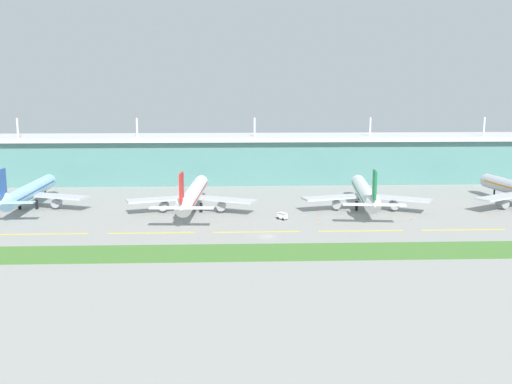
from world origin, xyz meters
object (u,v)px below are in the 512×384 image
at_px(airliner_near_middle, 193,195).
at_px(airliner_far_middle, 365,193).
at_px(safety_cone_left_wingtip, 319,220).
at_px(baggage_cart, 282,216).
at_px(airliner_nearest, 29,192).
at_px(safety_cone_nose_front, 411,219).

relative_size(airliner_near_middle, airliner_far_middle, 1.07).
bearing_deg(safety_cone_left_wingtip, baggage_cart, 170.38).
relative_size(airliner_nearest, safety_cone_left_wingtip, 86.30).
bearing_deg(safety_cone_nose_front, airliner_nearest, 169.74).
bearing_deg(safety_cone_nose_front, airliner_near_middle, 167.38).
bearing_deg(airliner_far_middle, safety_cone_left_wingtip, -138.86).
distance_m(airliner_nearest, safety_cone_nose_front, 143.89).
distance_m(airliner_near_middle, safety_cone_left_wingtip, 48.83).
xyz_separation_m(airliner_nearest, safety_cone_nose_front, (141.46, -25.61, -6.09)).
distance_m(baggage_cart, safety_cone_left_wingtip, 13.12).
height_order(baggage_cart, safety_cone_nose_front, baggage_cart).
bearing_deg(safety_cone_nose_front, baggage_cart, 176.81).
height_order(airliner_nearest, airliner_far_middle, same).
distance_m(airliner_far_middle, safety_cone_left_wingtip, 27.18).
height_order(airliner_near_middle, safety_cone_nose_front, airliner_near_middle).
height_order(airliner_nearest, baggage_cart, airliner_nearest).
bearing_deg(airliner_far_middle, safety_cone_nose_front, -54.58).
bearing_deg(airliner_near_middle, safety_cone_nose_front, -12.62).
bearing_deg(safety_cone_nose_front, airliner_far_middle, 125.42).
bearing_deg(airliner_near_middle, baggage_cart, -24.68).
bearing_deg(baggage_cart, safety_cone_left_wingtip, -9.62).
bearing_deg(airliner_nearest, safety_cone_nose_front, -10.26).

